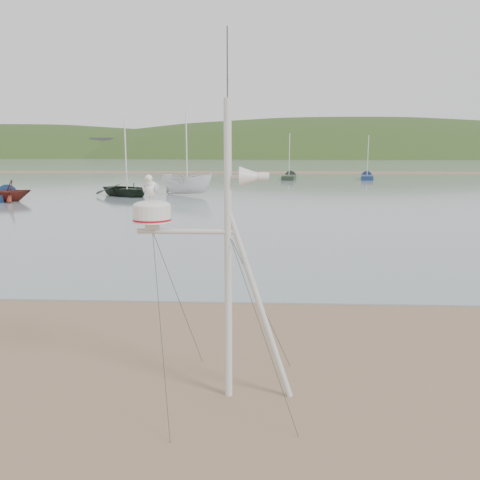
{
  "coord_description": "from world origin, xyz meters",
  "views": [
    {
      "loc": [
        2.42,
        -7.46,
        3.58
      ],
      "look_at": [
        2.01,
        1.0,
        2.06
      ],
      "focal_mm": 38.0,
      "sensor_mm": 36.0,
      "label": 1
    }
  ],
  "objects_px": {
    "boat_dark": "(126,164)",
    "boat_red": "(8,181)",
    "boat_white": "(187,165)",
    "sailboat_blue_far": "(367,177)",
    "sailboat_blue_near": "(4,195)",
    "mast_rig": "(224,315)",
    "sailboat_dark_mid": "(290,177)"
  },
  "relations": [
    {
      "from": "mast_rig",
      "to": "sailboat_dark_mid",
      "type": "relative_size",
      "value": 0.87
    },
    {
      "from": "boat_dark",
      "to": "sailboat_blue_far",
      "type": "relative_size",
      "value": 0.86
    },
    {
      "from": "boat_dark",
      "to": "boat_red",
      "type": "height_order",
      "value": "boat_dark"
    },
    {
      "from": "sailboat_blue_near",
      "to": "boat_red",
      "type": "bearing_deg",
      "value": -52.94
    },
    {
      "from": "mast_rig",
      "to": "sailboat_blue_far",
      "type": "distance_m",
      "value": 56.51
    },
    {
      "from": "boat_dark",
      "to": "boat_white",
      "type": "bearing_deg",
      "value": -38.44
    },
    {
      "from": "sailboat_blue_near",
      "to": "boat_dark",
      "type": "bearing_deg",
      "value": 18.94
    },
    {
      "from": "boat_dark",
      "to": "sailboat_blue_far",
      "type": "height_order",
      "value": "sailboat_blue_far"
    },
    {
      "from": "mast_rig",
      "to": "boat_red",
      "type": "xyz_separation_m",
      "value": [
        -16.81,
        26.93,
        0.17
      ]
    },
    {
      "from": "sailboat_blue_far",
      "to": "boat_dark",
      "type": "bearing_deg",
      "value": -133.91
    },
    {
      "from": "boat_red",
      "to": "sailboat_dark_mid",
      "type": "height_order",
      "value": "sailboat_dark_mid"
    },
    {
      "from": "boat_red",
      "to": "sailboat_dark_mid",
      "type": "xyz_separation_m",
      "value": [
        20.47,
        27.78,
        -1.12
      ]
    },
    {
      "from": "boat_dark",
      "to": "boat_red",
      "type": "xyz_separation_m",
      "value": [
        -6.93,
        -4.44,
        -1.05
      ]
    },
    {
      "from": "mast_rig",
      "to": "boat_white",
      "type": "distance_m",
      "value": 32.63
    },
    {
      "from": "boat_dark",
      "to": "boat_red",
      "type": "relative_size",
      "value": 1.76
    },
    {
      "from": "sailboat_blue_far",
      "to": "sailboat_blue_near",
      "type": "relative_size",
      "value": 0.88
    },
    {
      "from": "sailboat_dark_mid",
      "to": "boat_dark",
      "type": "bearing_deg",
      "value": -120.13
    },
    {
      "from": "sailboat_blue_near",
      "to": "sailboat_dark_mid",
      "type": "bearing_deg",
      "value": 50.29
    },
    {
      "from": "mast_rig",
      "to": "sailboat_blue_far",
      "type": "height_order",
      "value": "same"
    },
    {
      "from": "boat_red",
      "to": "mast_rig",
      "type": "bearing_deg",
      "value": -5.92
    },
    {
      "from": "mast_rig",
      "to": "sailboat_blue_far",
      "type": "bearing_deg",
      "value": 76.83
    },
    {
      "from": "boat_white",
      "to": "sailboat_blue_far",
      "type": "height_order",
      "value": "sailboat_blue_far"
    },
    {
      "from": "boat_red",
      "to": "sailboat_dark_mid",
      "type": "relative_size",
      "value": 0.47
    },
    {
      "from": "sailboat_dark_mid",
      "to": "boat_white",
      "type": "bearing_deg",
      "value": -111.84
    },
    {
      "from": "mast_rig",
      "to": "boat_dark",
      "type": "xyz_separation_m",
      "value": [
        -9.88,
        31.37,
        1.23
      ]
    },
    {
      "from": "boat_white",
      "to": "sailboat_blue_near",
      "type": "bearing_deg",
      "value": 132.04
    },
    {
      "from": "boat_dark",
      "to": "sailboat_blue_near",
      "type": "xyz_separation_m",
      "value": [
        -8.17,
        -2.8,
        -2.17
      ]
    },
    {
      "from": "sailboat_blue_near",
      "to": "sailboat_dark_mid",
      "type": "height_order",
      "value": "sailboat_blue_near"
    },
    {
      "from": "boat_white",
      "to": "sailboat_dark_mid",
      "type": "distance_m",
      "value": 24.37
    },
    {
      "from": "boat_dark",
      "to": "sailboat_blue_near",
      "type": "height_order",
      "value": "sailboat_blue_near"
    },
    {
      "from": "boat_dark",
      "to": "sailboat_blue_near",
      "type": "bearing_deg",
      "value": 150.58
    },
    {
      "from": "sailboat_blue_near",
      "to": "sailboat_blue_far",
      "type": "bearing_deg",
      "value": 40.54
    }
  ]
}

